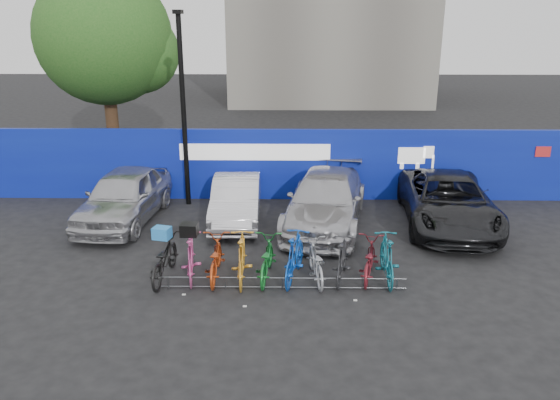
{
  "coord_description": "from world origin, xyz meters",
  "views": [
    {
      "loc": [
        0.12,
        -11.74,
        5.86
      ],
      "look_at": [
        -0.1,
        2.0,
        1.28
      ],
      "focal_mm": 35.0,
      "sensor_mm": 36.0,
      "label": 1
    }
  ],
  "objects_px": {
    "car_2": "(326,200)",
    "bike_6": "(315,262)",
    "tree": "(111,40)",
    "car_1": "(236,200)",
    "bike_1": "(191,257)",
    "bike_9": "(387,258)",
    "bike_0": "(164,259)",
    "bike_4": "(266,259)",
    "bike_2": "(215,259)",
    "bike_8": "(369,260)",
    "bike_3": "(242,258)",
    "car_3": "(448,201)",
    "car_0": "(124,196)",
    "lamppost": "(183,105)",
    "bike_5": "(294,257)",
    "bike_rack": "(283,283)",
    "bike_7": "(342,260)"
  },
  "relations": [
    {
      "from": "car_1",
      "to": "bike_4",
      "type": "distance_m",
      "value": 4.03
    },
    {
      "from": "bike_5",
      "to": "bike_9",
      "type": "relative_size",
      "value": 1.03
    },
    {
      "from": "car_3",
      "to": "car_0",
      "type": "bearing_deg",
      "value": -175.75
    },
    {
      "from": "lamppost",
      "to": "bike_0",
      "type": "distance_m",
      "value": 6.17
    },
    {
      "from": "lamppost",
      "to": "bike_0",
      "type": "height_order",
      "value": "lamppost"
    },
    {
      "from": "car_0",
      "to": "bike_0",
      "type": "relative_size",
      "value": 2.4
    },
    {
      "from": "bike_0",
      "to": "bike_4",
      "type": "relative_size",
      "value": 1.06
    },
    {
      "from": "bike_4",
      "to": "bike_6",
      "type": "height_order",
      "value": "bike_4"
    },
    {
      "from": "bike_4",
      "to": "lamppost",
      "type": "bearing_deg",
      "value": -57.67
    },
    {
      "from": "bike_6",
      "to": "bike_8",
      "type": "relative_size",
      "value": 0.99
    },
    {
      "from": "bike_8",
      "to": "bike_2",
      "type": "bearing_deg",
      "value": 13.92
    },
    {
      "from": "bike_4",
      "to": "bike_2",
      "type": "bearing_deg",
      "value": 5.2
    },
    {
      "from": "bike_1",
      "to": "bike_0",
      "type": "bearing_deg",
      "value": -2.11
    },
    {
      "from": "bike_8",
      "to": "bike_1",
      "type": "bearing_deg",
      "value": 13.85
    },
    {
      "from": "bike_2",
      "to": "bike_0",
      "type": "bearing_deg",
      "value": 2.26
    },
    {
      "from": "tree",
      "to": "bike_1",
      "type": "relative_size",
      "value": 4.35
    },
    {
      "from": "car_0",
      "to": "bike_7",
      "type": "xyz_separation_m",
      "value": [
        6.2,
        -3.87,
        -0.28
      ]
    },
    {
      "from": "car_3",
      "to": "bike_1",
      "type": "height_order",
      "value": "car_3"
    },
    {
      "from": "car_2",
      "to": "car_3",
      "type": "relative_size",
      "value": 0.98
    },
    {
      "from": "bike_0",
      "to": "lamppost",
      "type": "bearing_deg",
      "value": -82.23
    },
    {
      "from": "lamppost",
      "to": "bike_5",
      "type": "distance_m",
      "value": 7.03
    },
    {
      "from": "bike_4",
      "to": "bike_5",
      "type": "xyz_separation_m",
      "value": [
        0.67,
        -0.06,
        0.09
      ]
    },
    {
      "from": "car_1",
      "to": "car_3",
      "type": "height_order",
      "value": "car_3"
    },
    {
      "from": "tree",
      "to": "bike_2",
      "type": "height_order",
      "value": "tree"
    },
    {
      "from": "car_2",
      "to": "bike_9",
      "type": "xyz_separation_m",
      "value": [
        1.2,
        -3.62,
        -0.21
      ]
    },
    {
      "from": "car_3",
      "to": "bike_1",
      "type": "xyz_separation_m",
      "value": [
        -7.0,
        -3.61,
        -0.21
      ]
    },
    {
      "from": "tree",
      "to": "lamppost",
      "type": "height_order",
      "value": "tree"
    },
    {
      "from": "car_0",
      "to": "car_2",
      "type": "distance_m",
      "value": 6.05
    },
    {
      "from": "car_0",
      "to": "bike_4",
      "type": "distance_m",
      "value": 5.83
    },
    {
      "from": "car_2",
      "to": "bike_6",
      "type": "height_order",
      "value": "car_2"
    },
    {
      "from": "car_3",
      "to": "bike_6",
      "type": "height_order",
      "value": "car_3"
    },
    {
      "from": "tree",
      "to": "bike_7",
      "type": "distance_m",
      "value": 13.81
    },
    {
      "from": "tree",
      "to": "lamppost",
      "type": "distance_m",
      "value": 6.14
    },
    {
      "from": "bike_1",
      "to": "bike_9",
      "type": "height_order",
      "value": "bike_9"
    },
    {
      "from": "car_3",
      "to": "car_2",
      "type": "bearing_deg",
      "value": -174.14
    },
    {
      "from": "car_3",
      "to": "bike_2",
      "type": "bearing_deg",
      "value": -145.36
    },
    {
      "from": "car_0",
      "to": "bike_0",
      "type": "distance_m",
      "value": 4.37
    },
    {
      "from": "car_2",
      "to": "bike_1",
      "type": "xyz_separation_m",
      "value": [
        -3.39,
        -3.58,
        -0.22
      ]
    },
    {
      "from": "car_3",
      "to": "bike_4",
      "type": "relative_size",
      "value": 2.92
    },
    {
      "from": "bike_3",
      "to": "bike_9",
      "type": "height_order",
      "value": "bike_3"
    },
    {
      "from": "lamppost",
      "to": "bike_6",
      "type": "height_order",
      "value": "lamppost"
    },
    {
      "from": "car_0",
      "to": "bike_1",
      "type": "bearing_deg",
      "value": -49.97
    },
    {
      "from": "car_1",
      "to": "bike_6",
      "type": "xyz_separation_m",
      "value": [
        2.22,
        -3.97,
        -0.2
      ]
    },
    {
      "from": "tree",
      "to": "car_1",
      "type": "xyz_separation_m",
      "value": [
        5.32,
        -6.2,
        -4.41
      ]
    },
    {
      "from": "car_2",
      "to": "car_0",
      "type": "bearing_deg",
      "value": -171.56
    },
    {
      "from": "bike_2",
      "to": "bike_3",
      "type": "bearing_deg",
      "value": 167.82
    },
    {
      "from": "car_2",
      "to": "bike_4",
      "type": "distance_m",
      "value": 3.93
    },
    {
      "from": "tree",
      "to": "lamppost",
      "type": "relative_size",
      "value": 1.28
    },
    {
      "from": "bike_rack",
      "to": "bike_6",
      "type": "distance_m",
      "value": 0.96
    },
    {
      "from": "car_3",
      "to": "bike_5",
      "type": "relative_size",
      "value": 2.81
    }
  ]
}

